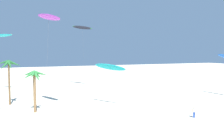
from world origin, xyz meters
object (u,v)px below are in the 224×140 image
flying_kite_3 (82,27)px  palm_tree_3 (9,67)px  flying_kite_4 (110,67)px  person_near_left (194,111)px  flying_kite_5 (0,36)px  palm_tree_4 (34,78)px  flying_kite_0 (49,17)px

flying_kite_3 → palm_tree_3: bearing=-140.5°
flying_kite_4 → person_near_left: flying_kite_4 is taller
flying_kite_4 → person_near_left: bearing=-55.0°
palm_tree_3 → flying_kite_4: palm_tree_3 is taller
palm_tree_3 → flying_kite_5: 16.80m
palm_tree_3 → flying_kite_4: (15.63, -8.11, 0.12)m
palm_tree_3 → flying_kite_5: flying_kite_5 is taller
person_near_left → flying_kite_5: bearing=125.7°
palm_tree_3 → palm_tree_4: size_ratio=1.22×
palm_tree_4 → flying_kite_4: flying_kite_4 is taller
flying_kite_4 → palm_tree_4: bearing=175.8°
palm_tree_4 → flying_kite_5: 24.48m
flying_kite_0 → flying_kite_5: (-7.43, 21.84, -1.70)m
flying_kite_4 → flying_kite_3: bearing=85.0°
palm_tree_4 → flying_kite_3: bearing=57.0°
palm_tree_3 → palm_tree_4: 8.14m
flying_kite_0 → flying_kite_5: size_ratio=1.17×
flying_kite_5 → person_near_left: 44.69m
palm_tree_3 → palm_tree_4: bearing=-64.3°
palm_tree_3 → palm_tree_4: palm_tree_3 is taller
palm_tree_3 → flying_kite_0: bearing=-47.0°
flying_kite_0 → flying_kite_3: 23.94m
palm_tree_3 → flying_kite_3: flying_kite_3 is taller
flying_kite_5 → person_near_left: (25.09, -34.95, -12.09)m
palm_tree_3 → flying_kite_3: bearing=39.5°
flying_kite_3 → person_near_left: 37.51m
flying_kite_5 → person_near_left: size_ratio=8.28×
palm_tree_4 → flying_kite_0: bearing=19.2°
flying_kite_3 → palm_tree_4: bearing=-123.0°
flying_kite_3 → flying_kite_4: (-1.98, -22.63, -8.86)m
palm_tree_4 → flying_kite_4: size_ratio=0.81×
flying_kite_4 → flying_kite_5: size_ratio=0.59×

